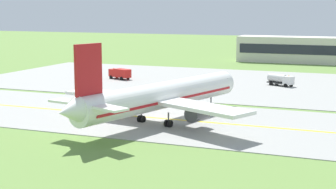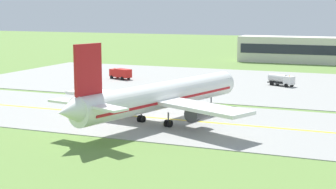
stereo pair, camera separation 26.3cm
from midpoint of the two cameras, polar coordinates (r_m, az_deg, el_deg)
ground_plane at (r=81.57m, az=-0.61°, el=-2.69°), size 500.00×500.00×0.00m
taxiway_strip at (r=81.56m, az=-0.61°, el=-2.65°), size 240.00×28.00×0.10m
apron_pad at (r=118.71m, az=11.70°, el=0.96°), size 140.00×52.00×0.10m
taxiway_centreline at (r=81.55m, az=-0.61°, el=-2.62°), size 220.00×0.60×0.01m
airplane_lead at (r=77.87m, az=-0.68°, el=-0.17°), size 31.89×38.89×12.70m
service_truck_catering at (r=126.98m, az=-5.13°, el=2.33°), size 6.34×4.03×2.60m
service_truck_pushback at (r=118.10m, az=12.31°, el=1.62°), size 6.29×4.49×2.65m
terminal_building at (r=169.83m, az=17.20°, el=4.60°), size 55.65×9.93×9.35m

